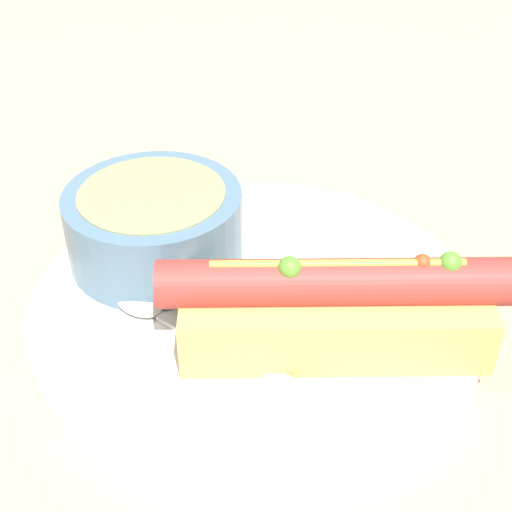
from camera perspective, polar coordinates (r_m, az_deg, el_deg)
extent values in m
plane|color=tan|center=(0.47, 0.00, -4.50)|extent=(4.00, 4.00, 0.00)
cylinder|color=white|center=(0.46, 0.00, -3.87)|extent=(0.29, 0.29, 0.01)
cube|color=tan|center=(0.42, 6.20, -4.91)|extent=(0.18, 0.15, 0.04)
cylinder|color=#9E332D|center=(0.40, 6.43, -2.15)|extent=(0.18, 0.13, 0.03)
sphere|color=#518C2D|center=(0.41, 15.27, -0.55)|extent=(0.01, 0.01, 0.01)
sphere|color=#C63F1E|center=(0.40, 13.16, -0.55)|extent=(0.01, 0.01, 0.01)
sphere|color=#518C2D|center=(0.39, 2.71, -0.95)|extent=(0.01, 0.01, 0.01)
cylinder|color=gold|center=(0.39, 6.56, -0.64)|extent=(0.12, 0.08, 0.01)
cylinder|color=slate|center=(0.48, -8.10, 2.38)|extent=(0.12, 0.12, 0.05)
cylinder|color=#8C8E60|center=(0.47, -8.29, 4.27)|extent=(0.10, 0.10, 0.02)
cube|color=#B7B7BC|center=(0.42, -1.81, -7.89)|extent=(0.05, 0.11, 0.00)
ellipsoid|color=#B7B7BC|center=(0.45, -9.30, -3.73)|extent=(0.03, 0.04, 0.01)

